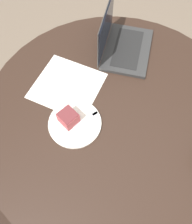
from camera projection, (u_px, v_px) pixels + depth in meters
The scene contains 7 objects.
ground_plane at pixel (108, 155), 1.72m from camera, with size 12.00×12.00×0.00m, color #6B5B4C.
dining_table at pixel (115, 118), 1.13m from camera, with size 1.28×1.28×0.77m.
paper_document at pixel (67, 86), 1.09m from camera, with size 0.37×0.36×0.00m.
plate at pixel (75, 123), 0.99m from camera, with size 0.24×0.24×0.01m.
cake_slice at pixel (68, 118), 0.96m from camera, with size 0.09×0.08×0.07m.
fork at pixel (85, 119), 0.99m from camera, with size 0.08×0.17×0.00m.
laptop at pixel (122, 44), 1.17m from camera, with size 0.36×0.41×0.24m.
Camera 1 is at (-0.22, 0.45, 1.68)m, focal length 35.00 mm.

